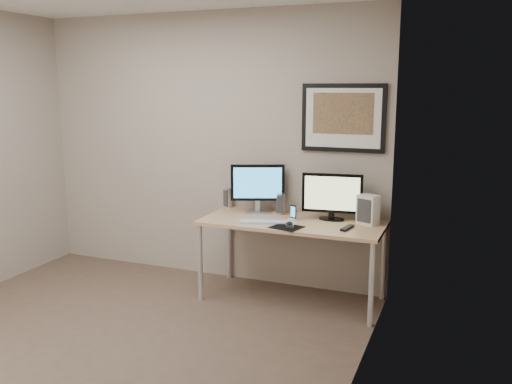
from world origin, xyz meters
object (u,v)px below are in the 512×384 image
(monitor_tv, at_px, (332,195))
(speaker_right, at_px, (281,204))
(desk, at_px, (292,228))
(phone_dock, at_px, (293,212))
(framed_art, at_px, (343,118))
(fan_unit, at_px, (368,210))
(speaker_left, at_px, (228,198))
(keyboard, at_px, (265,222))
(monitor_large, at_px, (258,186))

(monitor_tv, bearing_deg, speaker_right, 166.24)
(desk, xyz_separation_m, phone_dock, (-0.00, 0.04, 0.13))
(framed_art, xyz_separation_m, speaker_right, (-0.54, -0.12, -0.79))
(speaker_right, relative_size, fan_unit, 0.76)
(framed_art, relative_size, speaker_right, 3.86)
(framed_art, distance_m, fan_unit, 0.84)
(speaker_right, distance_m, fan_unit, 0.83)
(speaker_left, height_order, keyboard, speaker_left)
(speaker_right, distance_m, keyboard, 0.37)
(monitor_large, distance_m, speaker_right, 0.27)
(monitor_tv, relative_size, speaker_right, 2.73)
(desk, relative_size, monitor_large, 3.36)
(desk, xyz_separation_m, monitor_large, (-0.40, 0.19, 0.32))
(phone_dock, bearing_deg, speaker_left, -175.95)
(framed_art, xyz_separation_m, monitor_large, (-0.75, -0.15, -0.64))
(monitor_tv, relative_size, fan_unit, 2.08)
(phone_dock, distance_m, fan_unit, 0.65)
(speaker_left, bearing_deg, desk, 1.62)
(keyboard, bearing_deg, desk, 19.49)
(framed_art, xyz_separation_m, monitor_tv, (-0.04, -0.17, -0.67))
(speaker_left, distance_m, keyboard, 0.71)
(speaker_right, bearing_deg, speaker_left, 158.03)
(monitor_tv, distance_m, fan_unit, 0.34)
(monitor_tv, bearing_deg, keyboard, -156.94)
(speaker_right, height_order, keyboard, speaker_right)
(framed_art, distance_m, monitor_large, 1.00)
(speaker_right, distance_m, phone_dock, 0.25)
(monitor_tv, distance_m, speaker_right, 0.52)
(speaker_left, distance_m, phone_dock, 0.79)
(monitor_tv, bearing_deg, phone_dock, -166.56)
(speaker_left, xyz_separation_m, fan_unit, (1.39, -0.16, 0.03))
(speaker_right, xyz_separation_m, fan_unit, (0.82, -0.08, 0.03))
(phone_dock, bearing_deg, desk, -59.60)
(monitor_large, bearing_deg, speaker_left, 141.54)
(monitor_large, bearing_deg, speaker_right, -14.62)
(desk, xyz_separation_m, speaker_left, (-0.75, 0.29, 0.16))
(speaker_left, distance_m, speaker_right, 0.57)
(speaker_left, bearing_deg, monitor_tv, 15.60)
(desk, relative_size, monitor_tv, 3.01)
(speaker_left, height_order, fan_unit, fan_unit)
(monitor_tv, bearing_deg, fan_unit, -11.89)
(framed_art, xyz_separation_m, fan_unit, (0.29, -0.20, -0.76))
(speaker_left, height_order, speaker_right, speaker_right)
(keyboard, bearing_deg, framed_art, 24.63)
(speaker_right, xyz_separation_m, phone_dock, (0.18, -0.18, -0.03))
(speaker_right, xyz_separation_m, keyboard, (-0.02, -0.36, -0.09))
(monitor_large, height_order, fan_unit, monitor_large)
(speaker_left, relative_size, phone_dock, 1.40)
(speaker_right, bearing_deg, desk, -62.63)
(keyboard, bearing_deg, phone_dock, 26.36)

